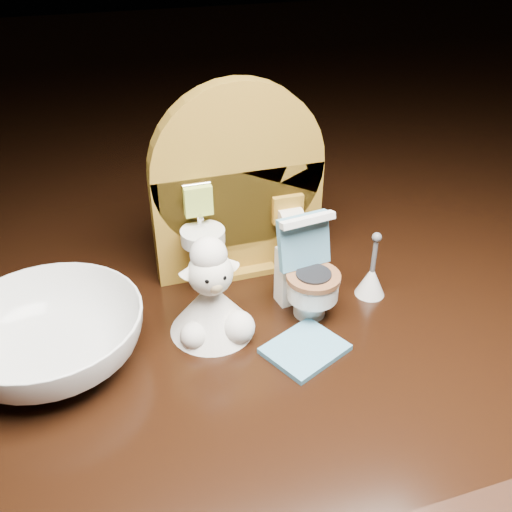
# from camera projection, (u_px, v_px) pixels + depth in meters

# --- Properties ---
(backdrop_panel) EXTENTS (0.13, 0.05, 0.15)m
(backdrop_panel) POSITION_uv_depth(u_px,v_px,m) (238.00, 194.00, 0.42)
(backdrop_panel) COLOR olive
(backdrop_panel) RESTS_ON ground
(toy_toilet) EXTENTS (0.04, 0.05, 0.07)m
(toy_toilet) POSITION_uv_depth(u_px,v_px,m) (306.00, 277.00, 0.40)
(toy_toilet) COLOR white
(toy_toilet) RESTS_ON ground
(bath_mat) EXTENTS (0.06, 0.06, 0.00)m
(bath_mat) POSITION_uv_depth(u_px,v_px,m) (305.00, 349.00, 0.37)
(bath_mat) COLOR #5391AF
(bath_mat) RESTS_ON ground
(toilet_brush) EXTENTS (0.02, 0.02, 0.05)m
(toilet_brush) POSITION_uv_depth(u_px,v_px,m) (371.00, 278.00, 0.42)
(toilet_brush) COLOR white
(toilet_brush) RESTS_ON ground
(plush_lamb) EXTENTS (0.06, 0.06, 0.07)m
(plush_lamb) POSITION_uv_depth(u_px,v_px,m) (212.00, 300.00, 0.38)
(plush_lamb) COLOR silver
(plush_lamb) RESTS_ON ground
(ceramic_bowl) EXTENTS (0.14, 0.14, 0.04)m
(ceramic_bowl) POSITION_uv_depth(u_px,v_px,m) (51.00, 338.00, 0.36)
(ceramic_bowl) COLOR white
(ceramic_bowl) RESTS_ON ground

